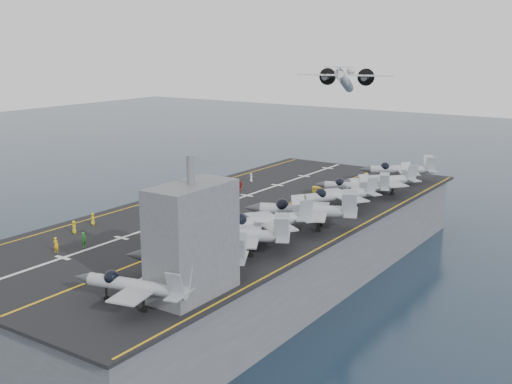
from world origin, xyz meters
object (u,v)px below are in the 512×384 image
Objects in this scene: island_superstructure at (192,227)px; fighter_jet_0 at (137,285)px; tow_cart_a at (158,250)px; transport_plane at (345,81)px.

island_superstructure reaches higher than fighter_jet_0.
island_superstructure is 15.74m from tow_cart_a.
transport_plane is (-23.88, 93.59, 14.93)m from fighter_jet_0.
transport_plane reaches higher than tow_cart_a.
island_superstructure is 92.46m from transport_plane.
tow_cart_a is at bearing 148.05° from island_superstructure.
island_superstructure is at bearing 64.13° from fighter_jet_0.
fighter_jet_0 is 5.96× the size of tow_cart_a.
island_superstructure is 8.08m from fighter_jet_0.
transport_plane is at bearing 100.25° from tow_cart_a.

